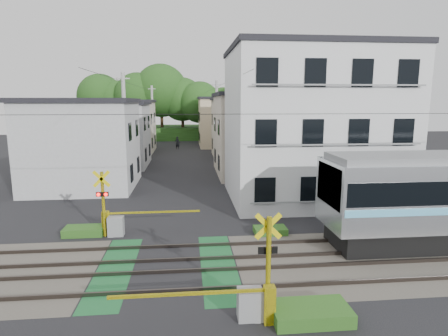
{
  "coord_description": "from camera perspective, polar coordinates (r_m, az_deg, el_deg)",
  "views": [
    {
      "loc": [
        0.82,
        -13.17,
        6.08
      ],
      "look_at": [
        2.61,
        5.0,
        2.83
      ],
      "focal_mm": 30.0,
      "sensor_mm": 36.0,
      "label": 1
    }
  ],
  "objects": [
    {
      "name": "ground",
      "position": [
        14.53,
        -8.63,
        -14.75
      ],
      "size": [
        120.0,
        120.0,
        0.0
      ],
      "primitive_type": "plane",
      "color": "black"
    },
    {
      "name": "track_bed",
      "position": [
        14.51,
        -8.63,
        -14.62
      ],
      "size": [
        120.0,
        120.0,
        0.14
      ],
      "color": "#47423A",
      "rests_on": "ground"
    },
    {
      "name": "crossing_signal_near",
      "position": [
        11.07,
        4.51,
        -18.94
      ],
      "size": [
        4.74,
        0.65,
        3.09
      ],
      "color": "yellow",
      "rests_on": "ground"
    },
    {
      "name": "crossing_signal_far",
      "position": [
        17.99,
        -16.42,
        -7.69
      ],
      "size": [
        4.74,
        0.65,
        3.09
      ],
      "color": "yellow",
      "rests_on": "ground"
    },
    {
      "name": "apartment_block",
      "position": [
        23.97,
        13.16,
        6.43
      ],
      "size": [
        10.2,
        8.36,
        9.3
      ],
      "color": "silver",
      "rests_on": "ground"
    },
    {
      "name": "houses_row",
      "position": [
        39.2,
        -6.47,
        5.89
      ],
      "size": [
        22.07,
        31.35,
        6.8
      ],
      "color": "#B4B7BA",
      "rests_on": "ground"
    },
    {
      "name": "tree_hill",
      "position": [
        61.95,
        -7.86,
        9.38
      ],
      "size": [
        40.0,
        12.5,
        11.98
      ],
      "color": "#244E1A",
      "rests_on": "ground"
    },
    {
      "name": "catenary",
      "position": [
        14.38,
        15.57,
        0.19
      ],
      "size": [
        60.0,
        5.04,
        7.0
      ],
      "color": "#2D2D33",
      "rests_on": "ground"
    },
    {
      "name": "utility_poles",
      "position": [
        36.28,
        -8.63,
        6.83
      ],
      "size": [
        7.9,
        42.0,
        8.0
      ],
      "color": "#A5A5A0",
      "rests_on": "ground"
    },
    {
      "name": "pedestrian",
      "position": [
        48.69,
        -7.11,
        3.82
      ],
      "size": [
        0.71,
        0.61,
        1.64
      ],
      "primitive_type": "imported",
      "rotation": [
        0.0,
        0.0,
        2.71
      ],
      "color": "black",
      "rests_on": "ground"
    },
    {
      "name": "weed_patches",
      "position": [
        14.38,
        -1.44,
        -14.1
      ],
      "size": [
        10.25,
        8.8,
        0.4
      ],
      "color": "#2D5E1E",
      "rests_on": "ground"
    }
  ]
}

